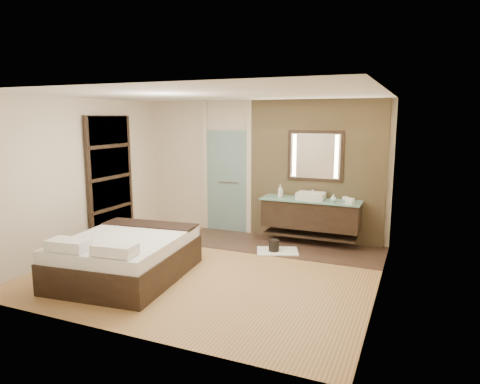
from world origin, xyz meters
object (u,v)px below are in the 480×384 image
at_px(vanity, 311,214).
at_px(bed, 126,256).
at_px(waste_bin, 274,246).
at_px(mirror_unit, 315,156).

relative_size(vanity, bed, 0.85).
bearing_deg(waste_bin, vanity, 58.19).
bearing_deg(waste_bin, mirror_unit, 64.81).
distance_m(vanity, waste_bin, 1.00).
xyz_separation_m(vanity, mirror_unit, (0.00, 0.24, 1.07)).
bearing_deg(mirror_unit, waste_bin, -115.19).
distance_m(mirror_unit, waste_bin, 1.88).
bearing_deg(mirror_unit, bed, -125.56).
xyz_separation_m(bed, waste_bin, (1.66, 1.99, -0.21)).
height_order(vanity, waste_bin, vanity).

